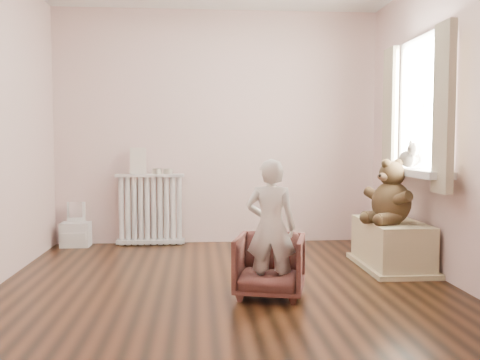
{
  "coord_description": "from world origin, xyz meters",
  "views": [
    {
      "loc": [
        -0.22,
        -4.23,
        1.13
      ],
      "look_at": [
        0.15,
        0.45,
        0.8
      ],
      "focal_mm": 40.0,
      "sensor_mm": 36.0,
      "label": 1
    }
  ],
  "objects": [
    {
      "name": "floor",
      "position": [
        0.0,
        0.0,
        0.0
      ],
      "size": [
        3.6,
        3.6,
        0.01
      ],
      "primitive_type": "cube",
      "color": "black",
      "rests_on": "ground"
    },
    {
      "name": "curtain_left",
      "position": [
        1.65,
        -0.27,
        1.39
      ],
      "size": [
        0.06,
        0.26,
        1.3
      ],
      "primitive_type": "cube",
      "color": "#B5AC8C",
      "rests_on": "right_wall"
    },
    {
      "name": "window_sill",
      "position": [
        1.67,
        0.3,
        0.87
      ],
      "size": [
        0.22,
        1.1,
        0.06
      ],
      "primitive_type": "cube",
      "color": "silver",
      "rests_on": "right_wall"
    },
    {
      "name": "teddy_bear",
      "position": [
        1.48,
        0.32,
        0.67
      ],
      "size": [
        0.56,
        0.51,
        0.55
      ],
      "primitive_type": null,
      "rotation": [
        0.0,
        0.0,
        0.43
      ],
      "color": "#342414",
      "rests_on": "toy_bench"
    },
    {
      "name": "child",
      "position": [
        0.3,
        -0.44,
        0.52
      ],
      "size": [
        0.41,
        0.32,
        0.99
      ],
      "primitive_type": "imported",
      "rotation": [
        0.0,
        0.0,
        2.88
      ],
      "color": "silver",
      "rests_on": "armchair"
    },
    {
      "name": "armchair",
      "position": [
        0.3,
        -0.39,
        0.23
      ],
      "size": [
        0.6,
        0.61,
        0.46
      ],
      "primitive_type": "imported",
      "rotation": [
        0.0,
        0.0,
        -0.26
      ],
      "color": "#582D27",
      "rests_on": "floor"
    },
    {
      "name": "window",
      "position": [
        1.76,
        0.3,
        1.45
      ],
      "size": [
        0.03,
        0.9,
        1.1
      ],
      "primitive_type": "cube",
      "color": "white",
      "rests_on": "right_wall"
    },
    {
      "name": "tin_a",
      "position": [
        -0.67,
        1.68,
        0.81
      ],
      "size": [
        0.1,
        0.1,
        0.06
      ],
      "primitive_type": "cylinder",
      "color": "#A59E8C",
      "rests_on": "radiator"
    },
    {
      "name": "front_wall",
      "position": [
        0.0,
        -1.8,
        1.3
      ],
      "size": [
        3.6,
        0.02,
        2.6
      ],
      "primitive_type": "cube",
      "color": "silver",
      "rests_on": "ground"
    },
    {
      "name": "curtain_right",
      "position": [
        1.65,
        0.87,
        1.39
      ],
      "size": [
        0.06,
        0.26,
        1.3
      ],
      "primitive_type": "cube",
      "color": "#B5AC8C",
      "rests_on": "right_wall"
    },
    {
      "name": "plush_cat",
      "position": [
        1.66,
        0.39,
        1.0
      ],
      "size": [
        0.25,
        0.32,
        0.24
      ],
      "primitive_type": null,
      "rotation": [
        0.0,
        0.0,
        -0.33
      ],
      "color": "gray",
      "rests_on": "window_sill"
    },
    {
      "name": "radiator",
      "position": [
        -0.74,
        1.68,
        0.39
      ],
      "size": [
        0.74,
        0.14,
        0.78
      ],
      "primitive_type": "cube",
      "color": "silver",
      "rests_on": "floor"
    },
    {
      "name": "toy_vanity",
      "position": [
        -1.55,
        1.65,
        0.28
      ],
      "size": [
        0.31,
        0.22,
        0.48
      ],
      "primitive_type": "cube",
      "color": "silver",
      "rests_on": "floor"
    },
    {
      "name": "paper_doll",
      "position": [
        -0.87,
        1.68,
        0.93
      ],
      "size": [
        0.17,
        0.02,
        0.29
      ],
      "primitive_type": "cube",
      "color": "beige",
      "rests_on": "radiator"
    },
    {
      "name": "tin_b",
      "position": [
        -0.55,
        1.68,
        0.81
      ],
      "size": [
        0.1,
        0.1,
        0.06
      ],
      "primitive_type": "cylinder",
      "color": "#A59E8C",
      "rests_on": "radiator"
    },
    {
      "name": "toy_bench",
      "position": [
        1.52,
        0.42,
        0.2
      ],
      "size": [
        0.48,
        0.9,
        0.42
      ],
      "primitive_type": "cube",
      "color": "beige",
      "rests_on": "floor"
    },
    {
      "name": "right_wall",
      "position": [
        1.8,
        0.0,
        1.3
      ],
      "size": [
        0.02,
        3.6,
        2.6
      ],
      "primitive_type": "cube",
      "color": "silver",
      "rests_on": "ground"
    },
    {
      "name": "back_wall",
      "position": [
        0.0,
        1.8,
        1.3
      ],
      "size": [
        3.6,
        0.02,
        2.6
      ],
      "primitive_type": "cube",
      "color": "silver",
      "rests_on": "ground"
    }
  ]
}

